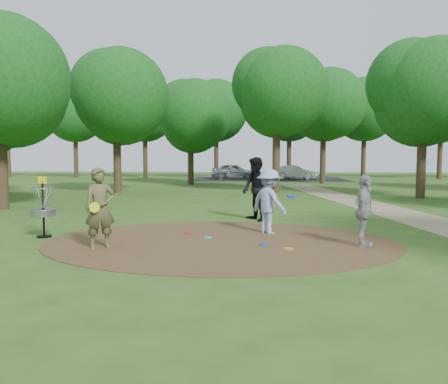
{
  "coord_description": "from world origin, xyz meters",
  "views": [
    {
      "loc": [
        0.83,
        -10.25,
        2.01
      ],
      "look_at": [
        0.0,
        1.2,
        1.1
      ],
      "focal_mm": 35.0,
      "sensor_mm": 36.0,
      "label": 1
    }
  ],
  "objects": [
    {
      "name": "ground",
      "position": [
        0.0,
        0.0,
        0.0
      ],
      "size": [
        100.0,
        100.0,
        0.0
      ],
      "primitive_type": "plane",
      "color": "#2D5119",
      "rests_on": "ground"
    },
    {
      "name": "dirt_clearing",
      "position": [
        0.0,
        0.0,
        0.01
      ],
      "size": [
        8.4,
        8.4,
        0.02
      ],
      "primitive_type": "cylinder",
      "color": "#47301C",
      "rests_on": "ground"
    },
    {
      "name": "parking_lot",
      "position": [
        2.0,
        30.0,
        0.0
      ],
      "size": [
        14.0,
        8.0,
        0.01
      ],
      "primitive_type": "cube",
      "color": "black",
      "rests_on": "ground"
    },
    {
      "name": "player_observer_with_disc",
      "position": [
        -2.57,
        -0.97,
        0.89
      ],
      "size": [
        0.78,
        0.69,
        1.79
      ],
      "color": "brown",
      "rests_on": "ground"
    },
    {
      "name": "player_throwing_with_disc",
      "position": [
        1.18,
        1.2,
        0.86
      ],
      "size": [
        1.33,
        1.23,
        1.71
      ],
      "color": "#8EA5D4",
      "rests_on": "ground"
    },
    {
      "name": "player_walking_with_disc",
      "position": [
        0.84,
        3.56,
        1.01
      ],
      "size": [
        1.16,
        1.24,
        2.03
      ],
      "color": "black",
      "rests_on": "ground"
    },
    {
      "name": "player_waiting_with_disc",
      "position": [
        3.26,
        -0.38,
        0.82
      ],
      "size": [
        0.64,
        1.03,
        1.63
      ],
      "color": "#9B9B9D",
      "rests_on": "ground"
    },
    {
      "name": "disc_ground_cyan",
      "position": [
        -0.35,
        0.42,
        0.03
      ],
      "size": [
        0.22,
        0.22,
        0.02
      ],
      "primitive_type": "cylinder",
      "color": "#19B2CF",
      "rests_on": "dirt_clearing"
    },
    {
      "name": "disc_ground_blue",
      "position": [
        1.03,
        -0.43,
        0.03
      ],
      "size": [
        0.22,
        0.22,
        0.02
      ],
      "primitive_type": "cylinder",
      "color": "#0B39C0",
      "rests_on": "dirt_clearing"
    },
    {
      "name": "disc_ground_red",
      "position": [
        -0.93,
        0.99,
        0.03
      ],
      "size": [
        0.22,
        0.22,
        0.02
      ],
      "primitive_type": "cylinder",
      "color": "red",
      "rests_on": "dirt_clearing"
    },
    {
      "name": "car_left",
      "position": [
        -1.14,
        29.99,
        0.72
      ],
      "size": [
        4.23,
        1.75,
        1.43
      ],
      "primitive_type": "imported",
      "rotation": [
        0.0,
        0.0,
        1.56
      ],
      "color": "#A9ACB1",
      "rests_on": "ground"
    },
    {
      "name": "car_right",
      "position": [
        4.34,
        29.96,
        0.65
      ],
      "size": [
        4.02,
        1.57,
        1.3
      ],
      "primitive_type": "imported",
      "rotation": [
        0.0,
        0.0,
        1.62
      ],
      "color": "#A6ABAE",
      "rests_on": "ground"
    },
    {
      "name": "disc_ground_orange",
      "position": [
        1.56,
        -0.81,
        0.03
      ],
      "size": [
        0.22,
        0.22,
        0.02
      ],
      "primitive_type": "cylinder",
      "color": "orange",
      "rests_on": "dirt_clearing"
    },
    {
      "name": "disc_golf_basket",
      "position": [
        -4.5,
        0.3,
        0.87
      ],
      "size": [
        0.63,
        0.63,
        1.54
      ],
      "color": "black",
      "rests_on": "ground"
    },
    {
      "name": "tree_ring",
      "position": [
        3.39,
        7.99,
        5.18
      ],
      "size": [
        37.88,
        45.24,
        9.11
      ],
      "color": "#332316",
      "rests_on": "ground"
    }
  ]
}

